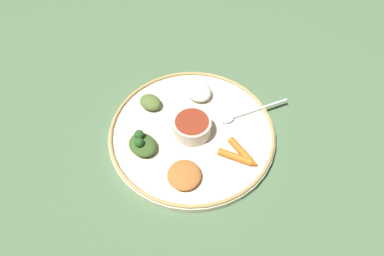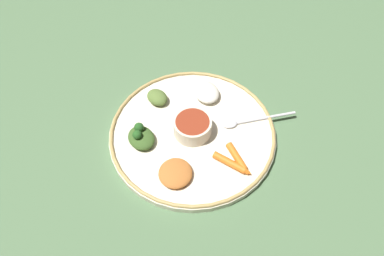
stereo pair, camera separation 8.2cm
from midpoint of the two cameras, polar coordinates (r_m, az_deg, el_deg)
The scene contains 11 objects.
ground_plane at distance 0.84m, azimuth 2.77°, elevation -1.45°, with size 2.40×2.40×0.00m, color #4C6B47.
platter at distance 0.84m, azimuth 2.79°, elevation -1.13°, with size 0.39×0.39×0.02m, color beige.
platter_rim at distance 0.83m, azimuth 2.82°, elevation -0.68°, with size 0.38×0.38×0.01m, color tan.
center_bowl at distance 0.81m, azimuth 2.87°, elevation 0.08°, with size 0.09×0.09×0.04m.
spoon at distance 0.86m, azimuth 11.51°, elevation 0.94°, with size 0.05×0.18×0.01m.
greens_pile at distance 0.81m, azimuth -5.37°, elevation -1.58°, with size 0.09×0.09×0.04m.
carrot_near_spoon at distance 0.78m, azimuth 9.29°, elevation -5.85°, with size 0.06×0.09×0.02m.
carrot_outer at distance 0.79m, azimuth 10.17°, elevation -5.06°, with size 0.08×0.05×0.02m.
mound_chickpea at distance 0.76m, azimuth 0.36°, elevation -7.41°, with size 0.07×0.07×0.02m, color #B2662D.
mound_collards at distance 0.88m, azimuth -2.98°, elevation 4.73°, with size 0.05×0.04×0.03m, color #567033.
mound_rice_white at distance 0.89m, azimuth 4.89°, elevation 5.51°, with size 0.07×0.06×0.03m, color silver.
Camera 2 is at (-0.48, -0.00, 0.69)m, focal length 33.57 mm.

